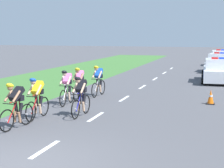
% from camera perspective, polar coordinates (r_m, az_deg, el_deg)
% --- Properties ---
extents(ground_plane, '(160.00, 160.00, 0.00)m').
position_cam_1_polar(ground_plane, '(9.04, -13.92, -12.08)').
color(ground_plane, '#4C4C51').
extents(grass_verge, '(7.00, 60.00, 0.01)m').
position_cam_1_polar(grass_verge, '(24.20, -10.44, 0.52)').
color(grass_verge, '#3D7033').
rests_on(grass_verge, ground).
extents(lane_markings_centre, '(0.14, 29.60, 0.01)m').
position_cam_1_polar(lane_markings_centre, '(19.16, 3.52, -1.28)').
color(lane_markings_centre, white).
rests_on(lane_markings_centre, ground).
extents(cyclist_lead, '(0.46, 1.72, 1.56)m').
position_cam_1_polar(cyclist_lead, '(12.12, -14.88, -3.16)').
color(cyclist_lead, black).
rests_on(cyclist_lead, ground).
extents(cyclist_second, '(0.42, 1.72, 1.56)m').
position_cam_1_polar(cyclist_second, '(13.30, -11.71, -2.09)').
color(cyclist_second, black).
rests_on(cyclist_second, ground).
extents(cyclist_third, '(0.42, 1.72, 1.56)m').
position_cam_1_polar(cyclist_third, '(13.48, -4.95, -1.82)').
color(cyclist_third, black).
rests_on(cyclist_third, ground).
extents(cyclist_fourth, '(0.43, 1.72, 1.56)m').
position_cam_1_polar(cyclist_fourth, '(15.75, -7.12, -0.45)').
color(cyclist_fourth, black).
rests_on(cyclist_fourth, ground).
extents(cyclist_fifth, '(0.43, 1.72, 1.56)m').
position_cam_1_polar(cyclist_fifth, '(16.92, -5.16, 0.16)').
color(cyclist_fifth, black).
rests_on(cyclist_fifth, ground).
extents(cyclist_sixth, '(0.43, 1.72, 1.56)m').
position_cam_1_polar(cyclist_sixth, '(17.86, -2.17, 0.59)').
color(cyclist_sixth, black).
rests_on(cyclist_sixth, ground).
extents(police_car_nearest, '(2.18, 4.49, 1.59)m').
position_cam_1_polar(police_car_nearest, '(24.06, 16.32, 1.91)').
color(police_car_nearest, silver).
rests_on(police_car_nearest, ground).
extents(police_car_second, '(2.31, 4.54, 1.59)m').
position_cam_1_polar(police_car_second, '(30.74, 16.55, 3.13)').
color(police_car_second, silver).
rests_on(police_car_second, ground).
extents(police_car_third, '(2.14, 4.47, 1.59)m').
position_cam_1_polar(police_car_third, '(36.42, 16.69, 3.82)').
color(police_car_third, white).
rests_on(police_car_third, ground).
extents(traffic_cone_near, '(0.36, 0.36, 0.64)m').
position_cam_1_polar(traffic_cone_near, '(16.41, 15.27, -2.01)').
color(traffic_cone_near, black).
rests_on(traffic_cone_near, ground).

